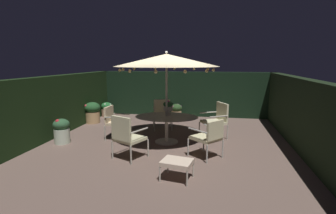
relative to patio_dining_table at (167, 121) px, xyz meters
name	(u,v)px	position (x,y,z in m)	size (l,w,h in m)	color
ground_plane	(167,143)	(0.02, -0.07, -0.61)	(7.17, 7.81, 0.02)	brown
hedge_backdrop_rear	(184,94)	(0.02, 3.68, 0.30)	(7.17, 0.30, 1.80)	black
hedge_backdrop_left	(52,107)	(-3.42, -0.07, 0.30)	(0.30, 7.81, 1.80)	black
hedge_backdrop_right	(304,116)	(3.46, -0.07, 0.30)	(0.30, 7.81, 1.80)	black
patio_dining_table	(167,121)	(0.00, 0.00, 0.00)	(1.74, 1.31, 0.74)	#BAB1A6
patio_umbrella	(166,60)	(0.00, 0.00, 1.65)	(2.78, 2.78, 2.49)	#B9B5AC
centerpiece_planter	(168,106)	(0.02, 0.13, 0.39)	(0.27, 0.27, 0.42)	beige
patio_chair_north	(209,136)	(1.18, -1.00, -0.06)	(0.84, 0.83, 0.92)	#B2B2A9
patio_chair_northeast	(217,118)	(1.36, 0.76, -0.03)	(0.86, 0.87, 1.02)	#B8B6A9
patio_chair_east	(162,112)	(-0.43, 1.48, -0.03)	(0.73, 0.71, 0.95)	#B9B2AC
patio_chair_southeast	(114,120)	(-1.54, 0.06, -0.04)	(0.60, 0.59, 0.94)	#B3B5A3
patio_chair_south	(127,135)	(-0.65, -1.41, -0.02)	(0.81, 0.81, 1.03)	#B8B6A5
ottoman_footrest	(177,163)	(0.63, -2.22, -0.27)	(0.63, 0.54, 0.38)	#BBB6A6
potted_plant_left_near	(62,130)	(-2.80, -0.60, -0.24)	(0.44, 0.44, 0.69)	beige
potted_plant_left_far	(176,110)	(-0.21, 3.18, -0.30)	(0.44, 0.44, 0.55)	tan
potted_plant_right_near	(107,109)	(-3.05, 2.94, -0.30)	(0.44, 0.44, 0.57)	tan
potted_plant_back_right	(92,112)	(-3.08, 1.77, -0.20)	(0.57, 0.57, 0.76)	tan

